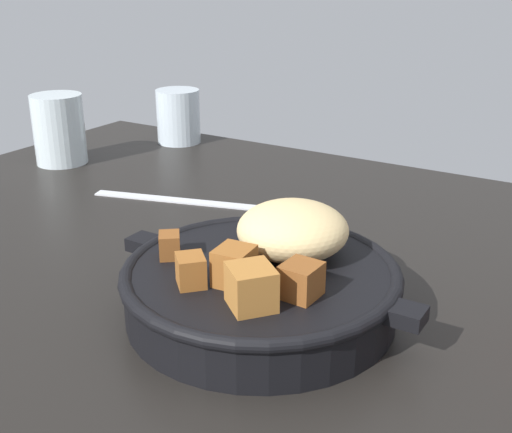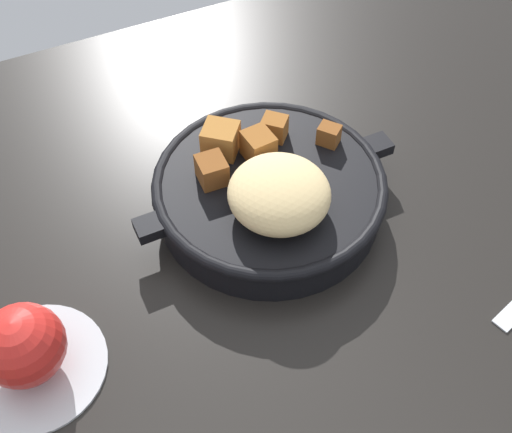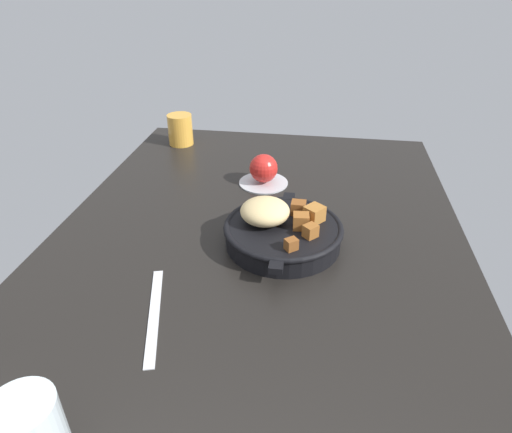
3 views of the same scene
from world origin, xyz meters
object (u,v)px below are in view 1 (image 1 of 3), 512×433
(cast_iron_skillet, at_px, (264,279))
(butter_knife, at_px, (178,200))
(water_glass_tall, at_px, (59,129))
(water_glass_short, at_px, (178,116))

(cast_iron_skillet, height_order, butter_knife, cast_iron_skillet)
(cast_iron_skillet, distance_m, water_glass_tall, 0.52)
(butter_knife, xyz_separation_m, water_glass_tall, (-0.24, 0.04, 0.05))
(cast_iron_skillet, distance_m, butter_knife, 0.29)
(cast_iron_skillet, relative_size, water_glass_tall, 2.74)
(cast_iron_skillet, height_order, water_glass_short, cast_iron_skillet)
(cast_iron_skillet, bearing_deg, butter_knife, 142.14)
(cast_iron_skillet, relative_size, water_glass_short, 3.21)
(butter_knife, bearing_deg, water_glass_short, 111.30)
(butter_knife, height_order, water_glass_short, water_glass_short)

